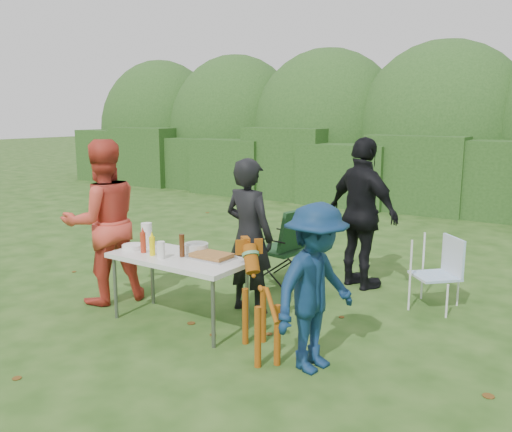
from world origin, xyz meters
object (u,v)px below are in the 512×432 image
Objects in this scene: person_red_jacket at (103,222)px; camping_chair at (281,245)px; dog at (261,304)px; paper_towel_roll at (147,234)px; child at (316,288)px; ketchup_bottle at (143,243)px; lawn_chair at (435,273)px; beer_bottle at (182,246)px; person_black_puffy at (363,214)px; folding_table at (179,261)px; person_cook at (249,236)px; mustard_bottle at (152,246)px.

person_red_jacket is 2.25m from camping_chair.
paper_towel_roll is at bearing 32.91° from dog.
child is at bearing -135.37° from dog.
child reaches higher than ketchup_bottle.
dog is 2.34m from lawn_chair.
beer_bottle is (1.25, -0.03, -0.10)m from person_red_jacket.
person_black_puffy is at bearing 64.99° from beer_bottle.
dog reaches higher than folding_table.
person_black_puffy is (0.70, 1.51, 0.09)m from person_cook.
camping_chair reaches higher than folding_table.
dog reaches higher than lawn_chair.
dog is at bearing 109.74° from person_red_jacket.
person_black_puffy is 1.89× the size of dog.
person_black_puffy is 1.13m from camping_chair.
dog is (0.04, -2.37, -0.48)m from person_black_puffy.
lawn_chair is at bearing -172.01° from person_black_puffy.
person_black_puffy reaches higher than lawn_chair.
lawn_chair reaches higher than folding_table.
beer_bottle is at bearing 12.95° from ketchup_bottle.
person_red_jacket reaches higher than ketchup_bottle.
ketchup_bottle is 0.85× the size of paper_towel_roll.
camping_chair is (1.37, 1.74, -0.44)m from person_red_jacket.
folding_table is 0.78× the size of person_red_jacket.
dog is 0.98× the size of camping_chair.
folding_table is 1.01× the size of child.
child is (0.59, -2.35, -0.22)m from person_black_puffy.
child reaches higher than lawn_chair.
lawn_chair is at bearing 144.56° from person_red_jacket.
ketchup_bottle is (-0.41, -0.10, 0.16)m from folding_table.
person_black_puffy reaches higher than paper_towel_roll.
paper_towel_roll is at bearing 142.59° from mustard_bottle.
camping_chair is (-1.52, 1.89, -0.22)m from child.
person_red_jacket is (-1.60, -0.69, 0.09)m from person_cook.
dog is 1.15m from beer_bottle.
camping_chair is at bearing -38.65° from lawn_chair.
mustard_bottle is at bearing -155.87° from beer_bottle.
person_cook is 1.13m from camping_chair.
camping_chair is at bearing 165.85° from person_red_jacket.
person_black_puffy is at bearing 64.13° from folding_table.
ketchup_bottle is (-0.57, -1.87, 0.33)m from camping_chair.
person_cook is 6.68× the size of paper_towel_roll.
beer_bottle reaches higher than ketchup_bottle.
lawn_chair is 3.82× the size of ketchup_bottle.
paper_towel_roll is (-0.61, 0.15, 0.18)m from folding_table.
paper_towel_roll is at bearing -10.64° from lawn_chair.
lawn_chair is at bearing 43.98° from beer_bottle.
person_black_puffy reaches higher than camping_chair.
person_red_jacket reaches higher than child.
person_cook is at bearing -7.49° from dog.
paper_towel_roll is (-0.65, 0.14, 0.01)m from beer_bottle.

